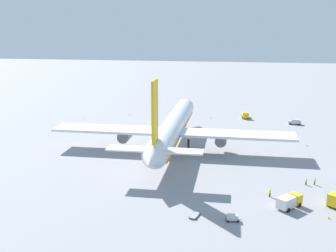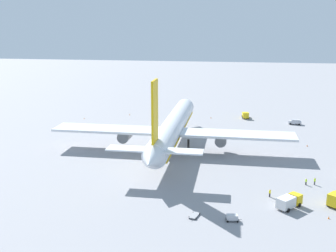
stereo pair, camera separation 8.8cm
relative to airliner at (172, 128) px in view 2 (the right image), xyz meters
name	(u,v)px [view 2 (the right image)]	position (x,y,z in m)	size (l,w,h in m)	color
ground_plane	(173,148)	(1.39, -0.06, -6.82)	(600.00, 600.00, 0.00)	gray
airliner	(172,128)	(0.00, 0.00, 0.00)	(71.77, 72.54, 24.94)	silver
service_truck_0	(245,115)	(47.63, -22.92, -5.51)	(5.65, 2.90, 2.63)	yellow
service_truck_2	(289,201)	(-37.02, -30.37, -5.32)	(6.15, 5.86, 2.65)	yellow
service_van	(295,122)	(39.54, -41.46, -5.78)	(2.59, 4.94, 1.97)	silver
baggage_cart_0	(194,215)	(-44.23, -11.27, -6.55)	(3.64, 2.14, 0.40)	gray
baggage_cart_2	(232,218)	(-44.92, -18.75, -6.10)	(1.85, 3.22, 1.29)	#595B60
ground_worker_0	(270,193)	(-31.84, -26.86, -5.90)	(0.50, 0.50, 1.79)	black
ground_worker_1	(306,182)	(-23.26, -35.94, -6.00)	(0.54, 0.54, 1.62)	black
ground_worker_2	(315,181)	(-22.81, -37.99, -5.91)	(0.57, 0.57, 1.77)	#3F3F47
traffic_cone_0	(211,118)	(45.03, -9.09, -6.54)	(0.36, 0.36, 0.55)	orange
traffic_cone_1	(130,114)	(45.47, 25.15, -6.54)	(0.36, 0.36, 0.55)	orange
traffic_cone_2	(84,118)	(35.43, 41.49, -6.54)	(0.36, 0.36, 0.55)	orange
traffic_cone_3	(329,218)	(-40.93, -37.63, -6.54)	(0.36, 0.36, 0.55)	orange
traffic_cone_4	(307,146)	(10.08, -41.40, -6.54)	(0.36, 0.36, 0.55)	orange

